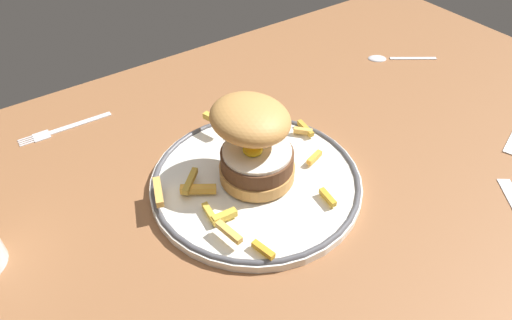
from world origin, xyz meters
The scene contains 6 objects.
ground_plane centered at (0.00, 0.00, -2.00)cm, with size 144.04×80.49×4.00cm, color brown.
dinner_plate centered at (2.97, 1.31, 0.84)cm, with size 28.68×28.68×1.60cm.
burger centered at (3.23, 2.20, 7.15)cm, with size 14.56×14.36×11.55cm.
fries_pile centered at (0.43, 2.99, 2.48)cm, with size 26.32×25.92×2.71cm.
fork centered at (-15.02, 28.82, 0.18)cm, with size 14.44×2.28×0.36cm.
spoon centered at (43.33, 15.57, 0.36)cm, with size 11.95×8.89×0.90cm.
Camera 1 is at (-22.01, -34.88, 44.06)cm, focal length 31.72 mm.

